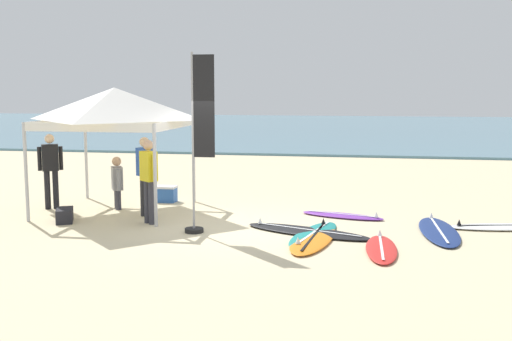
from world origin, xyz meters
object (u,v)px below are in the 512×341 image
banner_flag (199,151)px  person_black (51,166)px  surfboard_orange (314,238)px  surfboard_navy (439,231)px  surfboard_red (381,249)px  surfboard_teal (314,234)px  cooler_box (166,194)px  surfboard_black (307,231)px  person_blue (145,171)px  canopy_tent (115,104)px  person_grey (117,181)px  surfboard_purple (343,215)px  person_yellow (149,176)px  gear_bag_near_tent (65,215)px  surfboard_white (505,227)px

banner_flag → person_black: bearing=156.9°
surfboard_orange → person_black: person_black is taller
surfboard_navy → surfboard_red: same height
surfboard_red → surfboard_orange: 1.32m
surfboard_teal → cooler_box: cooler_box is taller
surfboard_teal → surfboard_black: (-0.14, 0.22, -0.00)m
person_blue → surfboard_teal: bearing=-17.2°
surfboard_red → person_blue: size_ratio=1.13×
canopy_tent → person_grey: (-0.07, 0.18, -1.73)m
surfboard_purple → surfboard_teal: bearing=-104.6°
surfboard_teal → surfboard_orange: 0.29m
person_black → person_yellow: bearing=-21.9°
surfboard_teal → gear_bag_near_tent: gear_bag_near_tent is taller
person_grey → gear_bag_near_tent: (-0.53, -1.50, -0.52)m
canopy_tent → gear_bag_near_tent: (-0.61, -1.32, -2.25)m
surfboard_navy → surfboard_orange: 2.49m
canopy_tent → banner_flag: 3.07m
surfboard_orange → person_blue: 4.10m
canopy_tent → person_black: (-1.56, -0.06, -1.40)m
person_blue → person_black: size_ratio=1.00×
cooler_box → surfboard_red: bearing=-36.5°
surfboard_red → person_grey: size_ratio=1.61×
cooler_box → person_black: bearing=-150.5°
banner_flag → cooler_box: size_ratio=6.80×
surfboard_navy → surfboard_teal: same height
surfboard_purple → banner_flag: size_ratio=0.55×
surfboard_red → surfboard_orange: bearing=154.7°
surfboard_white → gear_bag_near_tent: 8.85m
surfboard_teal → surfboard_orange: (0.02, -0.28, -0.00)m
surfboard_white → gear_bag_near_tent: bearing=-173.9°
surfboard_black → person_blue: bearing=165.4°
person_black → cooler_box: person_black is taller
surfboard_white → person_blue: bearing=-179.0°
surfboard_white → surfboard_orange: bearing=-156.7°
person_blue → person_black: (-2.41, 0.43, 0.00)m
person_blue → cooler_box: (-0.12, 1.73, -0.79)m
surfboard_purple → person_grey: person_grey is taller
person_yellow → gear_bag_near_tent: bearing=-174.9°
person_blue → canopy_tent: bearing=149.6°
banner_flag → cooler_box: (-1.66, 2.97, -1.38)m
surfboard_navy → person_yellow: person_yellow is taller
surfboard_navy → surfboard_purple: bearing=148.4°
canopy_tent → banner_flag: banner_flag is taller
surfboard_navy → surfboard_orange: bearing=-157.4°
canopy_tent → surfboard_white: 8.53m
surfboard_purple → cooler_box: 4.43m
surfboard_orange → cooler_box: cooler_box is taller
person_blue → surfboard_navy: bearing=-4.5°
person_black → surfboard_teal: bearing=-14.5°
person_black → person_grey: (1.48, 0.25, -0.33)m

